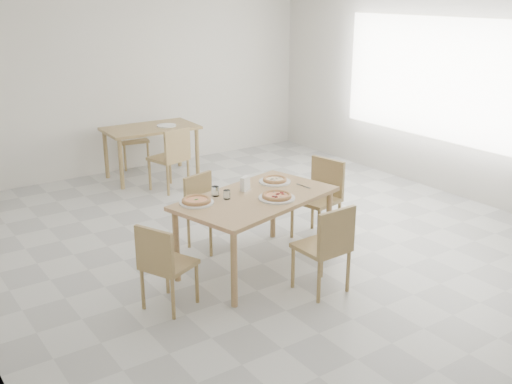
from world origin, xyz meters
TOP-DOWN VIEW (x-y plane):
  - room at (2.98, 0.30)m, footprint 7.28×7.00m
  - main_table at (-0.47, -0.46)m, footprint 1.72×1.23m
  - chair_south at (-0.25, -1.26)m, footprint 0.43×0.43m
  - chair_north at (-0.61, 0.30)m, footprint 0.47×0.47m
  - chair_west at (-1.59, -0.69)m, footprint 0.51×0.51m
  - chair_east at (0.58, -0.20)m, footprint 0.51×0.51m
  - plate_margherita at (-1.04, -0.31)m, footprint 0.32×0.32m
  - plate_mushroom at (-0.07, -0.22)m, footprint 0.33×0.33m
  - plate_pepperoni at (-0.35, -0.63)m, footprint 0.35×0.35m
  - pizza_margherita at (-1.04, -0.31)m, footprint 0.34×0.34m
  - pizza_mushroom at (-0.07, -0.22)m, footprint 0.31×0.31m
  - pizza_pepperoni at (-0.35, -0.63)m, footprint 0.30×0.30m
  - tumbler_a at (-0.79, -0.23)m, footprint 0.07×0.07m
  - tumbler_b at (-0.74, -0.36)m, footprint 0.07×0.07m
  - napkin_holder at (-0.47, -0.27)m, footprint 0.15×0.12m
  - fork_a at (0.09, -0.49)m, footprint 0.04×0.19m
  - fork_b at (0.09, -0.48)m, footprint 0.02×0.19m
  - second_table at (0.01, 2.90)m, footprint 1.34×0.80m
  - chair_back_s at (-0.04, 2.15)m, footprint 0.53×0.53m
  - chair_back_n at (0.02, 3.62)m, footprint 0.48×0.48m
  - plate_empty at (0.23, 2.81)m, footprint 0.28×0.28m

SIDE VIEW (x-z plane):
  - chair_north at x=-0.61m, z-range 0.06..0.84m
  - chair_west at x=-1.59m, z-range 0.06..0.85m
  - chair_south at x=-0.25m, z-range 0.07..0.91m
  - chair_back_n at x=0.02m, z-range 0.07..0.91m
  - chair_east at x=0.58m, z-range 0.07..0.94m
  - chair_back_s at x=-0.04m, z-range 0.07..0.95m
  - second_table at x=0.01m, z-range 0.28..1.03m
  - main_table at x=-0.47m, z-range 0.30..1.05m
  - fork_a at x=0.09m, z-range 0.75..0.76m
  - fork_b at x=0.09m, z-range 0.75..0.76m
  - plate_margherita at x=-1.04m, z-range 0.75..0.77m
  - plate_mushroom at x=-0.07m, z-range 0.75..0.77m
  - plate_pepperoni at x=-0.35m, z-range 0.75..0.77m
  - plate_empty at x=0.23m, z-range 0.75..0.77m
  - pizza_margherita at x=-1.04m, z-range 0.76..0.80m
  - pizza_mushroom at x=-0.07m, z-range 0.76..0.80m
  - pizza_pepperoni at x=-0.35m, z-range 0.77..0.80m
  - tumbler_b at x=-0.74m, z-range 0.75..0.84m
  - tumbler_a at x=-0.79m, z-range 0.75..0.84m
  - napkin_holder at x=-0.47m, z-range 0.75..0.89m
  - room at x=2.98m, z-range -2.00..5.00m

